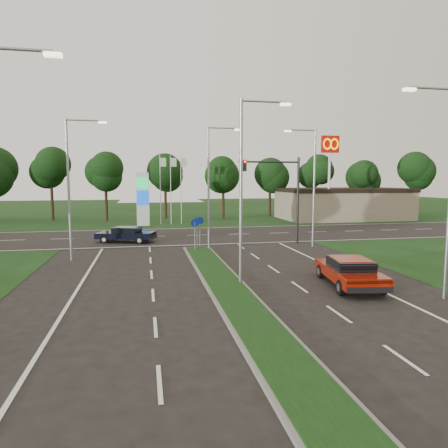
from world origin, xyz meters
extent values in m
plane|color=black|center=(0.00, 0.00, 0.00)|extent=(160.00, 160.00, 0.00)
cube|color=black|center=(0.00, 55.00, 0.00)|extent=(160.00, 50.00, 0.02)
cube|color=black|center=(0.00, 24.00, 0.00)|extent=(160.00, 12.00, 0.02)
cube|color=slate|center=(0.00, 4.00, 0.06)|extent=(2.00, 26.00, 0.12)
cube|color=gray|center=(22.00, 36.00, 2.00)|extent=(16.00, 9.00, 4.00)
cylinder|color=gray|center=(0.80, 6.00, 4.50)|extent=(0.16, 0.16, 9.00)
cylinder|color=gray|center=(1.90, 6.00, 8.90)|extent=(2.20, 0.10, 0.10)
cube|color=#FFF2CC|center=(3.00, 6.00, 8.80)|extent=(0.50, 0.22, 0.12)
cylinder|color=gray|center=(0.80, 16.00, 4.50)|extent=(0.16, 0.16, 9.00)
cylinder|color=gray|center=(1.90, 16.00, 8.90)|extent=(2.20, 0.10, 0.10)
cube|color=#FFF2CC|center=(3.00, 16.00, 8.80)|extent=(0.50, 0.22, 0.12)
cylinder|color=gray|center=(-7.40, 0.00, 8.90)|extent=(2.20, 0.10, 0.10)
cube|color=#FFF2CC|center=(-6.30, 0.00, 8.80)|extent=(0.50, 0.22, 0.12)
cylinder|color=gray|center=(-8.50, 14.00, 4.50)|extent=(0.16, 0.16, 9.00)
cylinder|color=gray|center=(-7.40, 14.00, 8.90)|extent=(2.20, 0.10, 0.10)
cube|color=#FFF2CC|center=(-6.30, 14.00, 8.80)|extent=(0.50, 0.22, 0.12)
cylinder|color=gray|center=(9.00, 16.00, 4.50)|extent=(0.16, 0.16, 9.00)
cylinder|color=gray|center=(7.90, 16.00, 8.90)|extent=(2.20, 0.10, 0.10)
cube|color=#FFF2CC|center=(6.80, 16.00, 8.80)|extent=(0.50, 0.22, 0.12)
cylinder|color=gray|center=(7.90, 2.00, 8.90)|extent=(2.20, 0.10, 0.10)
cube|color=#FFF2CC|center=(6.80, 2.00, 8.80)|extent=(0.50, 0.22, 0.12)
cylinder|color=black|center=(8.50, 18.00, 3.50)|extent=(0.20, 0.20, 7.00)
cylinder|color=black|center=(6.00, 18.00, 6.60)|extent=(5.00, 0.14, 0.14)
cube|color=black|center=(4.00, 18.00, 6.30)|extent=(0.28, 0.28, 0.90)
sphere|color=#FF190C|center=(4.00, 17.82, 6.60)|extent=(0.20, 0.20, 0.20)
cylinder|color=gray|center=(-0.30, 15.50, 1.10)|extent=(0.06, 0.06, 2.20)
cylinder|color=#0C26A5|center=(-0.30, 15.50, 2.10)|extent=(0.56, 0.04, 0.56)
cylinder|color=gray|center=(0.00, 16.50, 1.10)|extent=(0.06, 0.06, 2.20)
cylinder|color=#0C26A5|center=(0.00, 16.50, 2.10)|extent=(0.56, 0.04, 0.56)
cylinder|color=gray|center=(0.30, 17.20, 1.10)|extent=(0.06, 0.06, 2.20)
cylinder|color=#0C26A5|center=(0.30, 17.20, 2.10)|extent=(0.56, 0.04, 0.56)
cube|color=silver|center=(-4.00, 33.00, 3.00)|extent=(1.40, 0.30, 6.00)
cube|color=#0CA53F|center=(-4.00, 32.82, 4.80)|extent=(1.30, 0.08, 1.20)
cube|color=#0C3FBF|center=(-4.00, 32.82, 3.20)|extent=(1.30, 0.08, 1.60)
cylinder|color=silver|center=(-2.00, 34.00, 4.00)|extent=(0.08, 0.08, 8.00)
cube|color=#B2D8B2|center=(-1.65, 34.00, 7.20)|extent=(0.70, 0.02, 1.00)
cylinder|color=silver|center=(-0.80, 34.00, 4.00)|extent=(0.08, 0.08, 8.00)
cube|color=#B2D8B2|center=(-0.45, 34.00, 7.20)|extent=(0.70, 0.02, 1.00)
cylinder|color=silver|center=(0.40, 34.00, 4.00)|extent=(0.08, 0.08, 8.00)
cube|color=#B2D8B2|center=(0.75, 34.00, 7.20)|extent=(0.70, 0.02, 1.00)
cylinder|color=silver|center=(18.00, 32.00, 5.00)|extent=(0.30, 0.30, 10.00)
cube|color=#BF0C07|center=(18.00, 32.00, 9.40)|extent=(2.20, 0.35, 2.00)
torus|color=#FFC600|center=(17.55, 31.78, 9.40)|extent=(1.06, 0.16, 1.06)
torus|color=#FFC600|center=(18.45, 31.78, 9.40)|extent=(1.06, 0.16, 1.06)
cylinder|color=black|center=(0.00, 40.00, 2.20)|extent=(0.36, 0.36, 4.40)
sphere|color=black|center=(0.00, 40.00, 6.50)|extent=(6.00, 6.00, 6.00)
sphere|color=black|center=(0.30, 39.80, 7.50)|extent=(4.80, 4.80, 4.80)
cube|color=maroon|center=(6.00, 4.81, 0.63)|extent=(2.81, 5.30, 0.52)
cube|color=black|center=(5.98, 4.71, 1.12)|extent=(2.07, 2.46, 0.48)
cube|color=maroon|center=(5.98, 4.71, 1.36)|extent=(1.91, 2.05, 0.05)
cylinder|color=black|center=(5.31, 6.55, 0.36)|extent=(0.33, 0.74, 0.71)
cylinder|color=black|center=(7.19, 6.26, 0.36)|extent=(0.33, 0.74, 0.71)
cylinder|color=black|center=(4.81, 3.36, 0.36)|extent=(0.33, 0.74, 0.71)
cylinder|color=black|center=(6.69, 3.07, 0.36)|extent=(0.33, 0.74, 0.71)
cube|color=black|center=(-5.39, 21.04, 0.59)|extent=(5.05, 3.33, 0.48)
cube|color=black|center=(-5.30, 21.01, 1.04)|extent=(2.48, 2.21, 0.45)
cube|color=black|center=(-5.30, 21.01, 1.27)|extent=(2.09, 2.00, 0.04)
cylinder|color=black|center=(-7.09, 20.70, 0.33)|extent=(0.69, 0.42, 0.66)
cylinder|color=black|center=(-6.52, 22.36, 0.33)|extent=(0.69, 0.42, 0.66)
cylinder|color=black|center=(-4.26, 19.72, 0.33)|extent=(0.69, 0.42, 0.66)
cylinder|color=black|center=(-3.69, 21.39, 0.33)|extent=(0.69, 0.42, 0.66)
camera|label=1|loc=(-3.76, -12.81, 5.18)|focal=32.00mm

